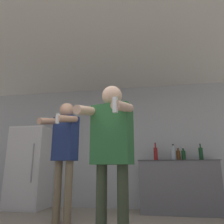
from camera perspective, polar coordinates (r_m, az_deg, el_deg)
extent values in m
cube|color=#B2B7BC|center=(4.77, 0.76, -8.58)|extent=(7.00, 0.06, 2.55)
cube|color=silver|center=(3.71, -3.18, 14.41)|extent=(7.00, 3.50, 0.05)
cube|color=white|center=(4.97, -20.46, -13.33)|extent=(0.73, 0.67, 1.62)
cube|color=silver|center=(4.68, -22.58, -13.12)|extent=(0.70, 0.01, 1.55)
cylinder|color=#99999E|center=(4.54, -20.09, -12.31)|extent=(0.02, 0.02, 0.73)
cube|color=slate|center=(4.41, 16.91, -18.10)|extent=(1.40, 0.56, 0.92)
cube|color=#38383A|center=(4.40, 16.46, -12.06)|extent=(1.43, 0.59, 0.01)
cylinder|color=#194723|center=(4.53, 22.23, -10.12)|extent=(0.08, 0.08, 0.23)
cylinder|color=#194723|center=(4.54, 22.05, -8.24)|extent=(0.02, 0.02, 0.07)
sphere|color=black|center=(4.55, 22.00, -7.81)|extent=(0.03, 0.03, 0.03)
cylinder|color=#563314|center=(4.46, 16.97, -10.82)|extent=(0.08, 0.08, 0.18)
cylinder|color=#563314|center=(4.47, 16.85, -9.27)|extent=(0.03, 0.03, 0.06)
sphere|color=silver|center=(4.47, 16.83, -8.88)|extent=(0.04, 0.04, 0.04)
cylinder|color=maroon|center=(4.44, 11.34, -10.73)|extent=(0.08, 0.08, 0.25)
cylinder|color=maroon|center=(4.45, 11.24, -8.58)|extent=(0.03, 0.03, 0.09)
sphere|color=black|center=(4.45, 11.21, -8.01)|extent=(0.03, 0.03, 0.03)
cylinder|color=#194723|center=(4.48, 18.21, -10.76)|extent=(0.08, 0.08, 0.18)
cylinder|color=#194723|center=(4.48, 18.09, -9.26)|extent=(0.03, 0.03, 0.06)
sphere|color=silver|center=(4.49, 18.06, -8.91)|extent=(0.04, 0.04, 0.04)
cylinder|color=silver|center=(4.46, 15.78, -10.66)|extent=(0.09, 0.09, 0.22)
cylinder|color=silver|center=(4.47, 15.65, -8.78)|extent=(0.04, 0.04, 0.07)
sphere|color=black|center=(4.47, 15.62, -8.31)|extent=(0.04, 0.04, 0.04)
cylinder|color=#38422D|center=(2.33, -2.79, -23.73)|extent=(0.11, 0.11, 0.82)
cylinder|color=#38422D|center=(2.24, 2.91, -24.10)|extent=(0.11, 0.11, 0.82)
cube|color=#2D6B38|center=(2.27, 0.00, -5.78)|extent=(0.45, 0.29, 0.62)
sphere|color=beige|center=(2.37, 0.00, 4.22)|extent=(0.22, 0.22, 0.22)
cylinder|color=beige|center=(2.24, -6.54, 0.32)|extent=(0.18, 0.41, 0.16)
cylinder|color=beige|center=(2.08, 2.84, 1.41)|extent=(0.18, 0.41, 0.16)
cube|color=white|center=(1.90, 0.82, 1.89)|extent=(0.04, 0.04, 0.14)
cylinder|color=#75664C|center=(3.51, -14.09, -19.60)|extent=(0.11, 0.11, 0.89)
cylinder|color=#75664C|center=(3.38, -11.39, -19.95)|extent=(0.11, 0.11, 0.89)
cube|color=navy|center=(3.45, -12.05, -6.77)|extent=(0.41, 0.30, 0.67)
sphere|color=tan|center=(3.54, -11.67, 0.46)|extent=(0.23, 0.23, 0.23)
cylinder|color=tan|center=(3.46, -16.11, -2.33)|extent=(0.22, 0.42, 0.17)
cylinder|color=tan|center=(3.24, -11.68, -1.78)|extent=(0.22, 0.42, 0.17)
cube|color=white|center=(3.08, -14.02, -1.68)|extent=(0.05, 0.05, 0.14)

